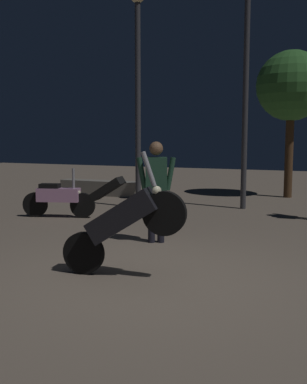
{
  "coord_description": "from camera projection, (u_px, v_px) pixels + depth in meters",
  "views": [
    {
      "loc": [
        2.21,
        -5.19,
        1.81
      ],
      "look_at": [
        -0.43,
        0.96,
        1.0
      ],
      "focal_mm": 42.96,
      "sensor_mm": 36.0,
      "label": 1
    }
  ],
  "objects": [
    {
      "name": "ground_plane",
      "position": [
        155.0,
        280.0,
        5.82
      ],
      "size": [
        40.0,
        40.0,
        0.0
      ],
      "primitive_type": "plane",
      "color": "#756656"
    },
    {
      "name": "motorcycle_black_foreground",
      "position": [
        122.0,
        220.0,
        5.86
      ],
      "size": [
        1.66,
        0.42,
        1.63
      ],
      "rotation": [
        0.0,
        0.0,
        0.13
      ],
      "color": "black",
      "rests_on": "ground_plane"
    },
    {
      "name": "motorcycle_pink_parked_left",
      "position": [
        58.0,
        198.0,
        10.3
      ],
      "size": [
        1.62,
        0.57,
        1.11
      ],
      "rotation": [
        0.0,
        0.0,
        0.29
      ],
      "color": "black",
      "rests_on": "ground_plane"
    },
    {
      "name": "person_rider_beside",
      "position": [
        156.0,
        183.0,
        7.77
      ],
      "size": [
        0.64,
        0.37,
        1.73
      ],
      "rotation": [
        0.0,
        0.0,
        5.13
      ],
      "color": "black",
      "rests_on": "ground_plane"
    },
    {
      "name": "streetlamp_near",
      "position": [
        138.0,
        72.0,
        11.37
      ],
      "size": [
        0.36,
        0.36,
        5.4
      ],
      "color": "#38383D",
      "rests_on": "ground_plane"
    },
    {
      "name": "streetlamp_far",
      "position": [
        246.0,
        65.0,
        11.16
      ],
      "size": [
        0.36,
        0.36,
        5.67
      ],
      "color": "#38383D",
      "rests_on": "ground_plane"
    },
    {
      "name": "tree_left_bg",
      "position": [
        291.0,
        87.0,
        13.36
      ],
      "size": [
        2.03,
        2.03,
        4.3
      ],
      "color": "#4C331E",
      "rests_on": "ground_plane"
    },
    {
      "name": "planter_wall_low",
      "position": [
        100.0,
        188.0,
        14.26
      ],
      "size": [
        2.6,
        0.5,
        0.45
      ],
      "color": "gray",
      "rests_on": "ground_plane"
    }
  ]
}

